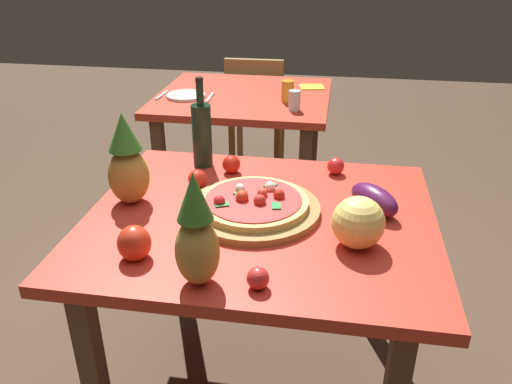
# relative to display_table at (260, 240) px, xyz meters

# --- Properties ---
(display_table) EXTENTS (1.13, 0.96, 0.77)m
(display_table) POSITION_rel_display_table_xyz_m (0.00, 0.00, 0.00)
(display_table) COLOR #4F3423
(display_table) RESTS_ON ground_plane
(background_table) EXTENTS (0.98, 0.89, 0.77)m
(background_table) POSITION_rel_display_table_xyz_m (-0.32, 1.39, -0.02)
(background_table) COLOR #4F3423
(background_table) RESTS_ON ground_plane
(dining_chair) EXTENTS (0.41, 0.41, 0.85)m
(dining_chair) POSITION_rel_display_table_xyz_m (-0.35, 2.05, -0.19)
(dining_chair) COLOR olive
(dining_chair) RESTS_ON ground_plane
(pizza_board) EXTENTS (0.44, 0.44, 0.02)m
(pizza_board) POSITION_rel_display_table_xyz_m (-0.03, 0.01, 0.11)
(pizza_board) COLOR olive
(pizza_board) RESTS_ON display_table
(pizza) EXTENTS (0.36, 0.36, 0.06)m
(pizza) POSITION_rel_display_table_xyz_m (-0.03, 0.01, 0.14)
(pizza) COLOR tan
(pizza) RESTS_ON pizza_board
(wine_bottle) EXTENTS (0.08, 0.08, 0.35)m
(wine_bottle) POSITION_rel_display_table_xyz_m (-0.29, 0.37, 0.23)
(wine_bottle) COLOR black
(wine_bottle) RESTS_ON display_table
(pineapple_left) EXTENTS (0.14, 0.14, 0.32)m
(pineapple_left) POSITION_rel_display_table_xyz_m (-0.45, 0.02, 0.24)
(pineapple_left) COLOR #AD8135
(pineapple_left) RESTS_ON display_table
(pineapple_right) EXTENTS (0.12, 0.12, 0.32)m
(pineapple_right) POSITION_rel_display_table_xyz_m (-0.10, -0.38, 0.24)
(pineapple_right) COLOR #AF8939
(pineapple_right) RESTS_ON display_table
(melon) EXTENTS (0.16, 0.16, 0.16)m
(melon) POSITION_rel_display_table_xyz_m (0.31, -0.13, 0.17)
(melon) COLOR #EED266
(melon) RESTS_ON display_table
(bell_pepper) EXTENTS (0.10, 0.10, 0.11)m
(bell_pepper) POSITION_rel_display_table_xyz_m (-0.31, -0.30, 0.14)
(bell_pepper) COLOR red
(bell_pepper) RESTS_ON display_table
(eggplant) EXTENTS (0.20, 0.21, 0.09)m
(eggplant) POSITION_rel_display_table_xyz_m (0.37, 0.09, 0.14)
(eggplant) COLOR #4D1642
(eggplant) RESTS_ON display_table
(tomato_at_corner) EXTENTS (0.06, 0.06, 0.06)m
(tomato_at_corner) POSITION_rel_display_table_xyz_m (0.05, -0.38, 0.13)
(tomato_at_corner) COLOR red
(tomato_at_corner) RESTS_ON display_table
(tomato_by_bottle) EXTENTS (0.07, 0.07, 0.07)m
(tomato_by_bottle) POSITION_rel_display_table_xyz_m (-0.26, 0.17, 0.13)
(tomato_by_bottle) COLOR red
(tomato_by_bottle) RESTS_ON display_table
(tomato_near_board) EXTENTS (0.07, 0.07, 0.07)m
(tomato_near_board) POSITION_rel_display_table_xyz_m (0.23, 0.36, 0.13)
(tomato_near_board) COLOR red
(tomato_near_board) RESTS_ON display_table
(tomato_beside_pepper) EXTENTS (0.07, 0.07, 0.07)m
(tomato_beside_pepper) POSITION_rel_display_table_xyz_m (-0.16, 0.31, 0.13)
(tomato_beside_pepper) COLOR red
(tomato_beside_pepper) RESTS_ON display_table
(drinking_glass_juice) EXTENTS (0.07, 0.07, 0.12)m
(drinking_glass_juice) POSITION_rel_display_table_xyz_m (-0.05, 1.28, 0.15)
(drinking_glass_juice) COLOR gold
(drinking_glass_juice) RESTS_ON background_table
(drinking_glass_water) EXTENTS (0.06, 0.06, 0.10)m
(drinking_glass_water) POSITION_rel_display_table_xyz_m (-0.00, 1.14, 0.15)
(drinking_glass_water) COLOR silver
(drinking_glass_water) RESTS_ON background_table
(dinner_plate) EXTENTS (0.22, 0.22, 0.02)m
(dinner_plate) POSITION_rel_display_table_xyz_m (-0.63, 1.28, 0.10)
(dinner_plate) COLOR white
(dinner_plate) RESTS_ON background_table
(fork_utensil) EXTENTS (0.03, 0.18, 0.01)m
(fork_utensil) POSITION_rel_display_table_xyz_m (-0.77, 1.28, 0.10)
(fork_utensil) COLOR silver
(fork_utensil) RESTS_ON background_table
(knife_utensil) EXTENTS (0.02, 0.18, 0.01)m
(knife_utensil) POSITION_rel_display_table_xyz_m (-0.49, 1.28, 0.10)
(knife_utensil) COLOR silver
(knife_utensil) RESTS_ON background_table
(napkin_folded) EXTENTS (0.16, 0.15, 0.01)m
(napkin_folded) POSITION_rel_display_table_xyz_m (0.06, 1.59, 0.10)
(napkin_folded) COLOR yellow
(napkin_folded) RESTS_ON background_table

